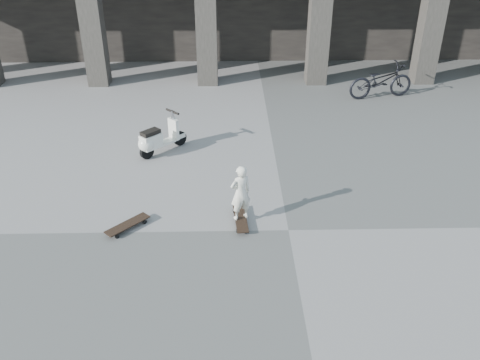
{
  "coord_description": "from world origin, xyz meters",
  "views": [
    {
      "loc": [
        -1.09,
        -7.82,
        5.55
      ],
      "look_at": [
        -0.9,
        0.79,
        0.65
      ],
      "focal_mm": 38.0,
      "sensor_mm": 36.0,
      "label": 1
    }
  ],
  "objects_px": {
    "skateboard_spare": "(128,225)",
    "scooter": "(155,140)",
    "child": "(241,193)",
    "longboard": "(241,219)",
    "bicycle": "(381,81)"
  },
  "relations": [
    {
      "from": "longboard",
      "to": "child",
      "type": "height_order",
      "value": "child"
    },
    {
      "from": "longboard",
      "to": "skateboard_spare",
      "type": "bearing_deg",
      "value": 90.05
    },
    {
      "from": "child",
      "to": "bicycle",
      "type": "distance_m",
      "value": 8.07
    },
    {
      "from": "longboard",
      "to": "skateboard_spare",
      "type": "xyz_separation_m",
      "value": [
        -2.14,
        -0.17,
        0.01
      ]
    },
    {
      "from": "skateboard_spare",
      "to": "scooter",
      "type": "xyz_separation_m",
      "value": [
        0.17,
        3.1,
        0.3
      ]
    },
    {
      "from": "skateboard_spare",
      "to": "bicycle",
      "type": "relative_size",
      "value": 0.4
    },
    {
      "from": "bicycle",
      "to": "longboard",
      "type": "bearing_deg",
      "value": 134.71
    },
    {
      "from": "longboard",
      "to": "skateboard_spare",
      "type": "relative_size",
      "value": 1.19
    },
    {
      "from": "bicycle",
      "to": "child",
      "type": "bearing_deg",
      "value": 134.71
    },
    {
      "from": "skateboard_spare",
      "to": "longboard",
      "type": "bearing_deg",
      "value": -41.4
    },
    {
      "from": "skateboard_spare",
      "to": "scooter",
      "type": "bearing_deg",
      "value": 40.94
    },
    {
      "from": "scooter",
      "to": "bicycle",
      "type": "distance_m",
      "value": 7.47
    },
    {
      "from": "child",
      "to": "scooter",
      "type": "relative_size",
      "value": 1.04
    },
    {
      "from": "skateboard_spare",
      "to": "child",
      "type": "relative_size",
      "value": 0.73
    },
    {
      "from": "longboard",
      "to": "scooter",
      "type": "height_order",
      "value": "scooter"
    }
  ]
}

